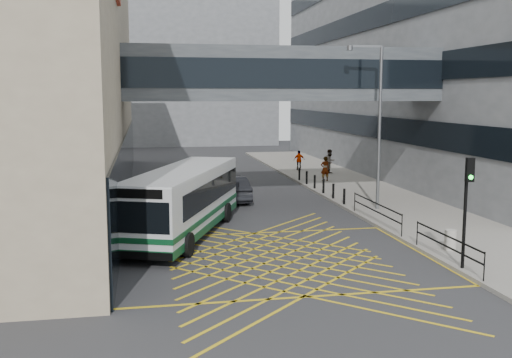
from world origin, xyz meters
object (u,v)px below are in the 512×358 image
street_lamp (376,117)px  pedestrian_c (299,160)px  bus (185,200)px  car_white (172,213)px  car_dark (231,189)px  traffic_light (467,197)px  pedestrian_a (325,169)px  car_silver (220,180)px  pedestrian_b (330,162)px  litter_bin (450,240)px

street_lamp → pedestrian_c: 18.03m
bus → car_white: bus is taller
car_dark → traffic_light: size_ratio=1.20×
street_lamp → pedestrian_a: street_lamp is taller
car_white → car_dark: 7.82m
car_white → street_lamp: bearing=-144.3°
traffic_light → pedestrian_c: bearing=91.7°
car_white → pedestrian_c: pedestrian_c is taller
car_silver → pedestrian_b: 11.44m
street_lamp → pedestrian_a: (0.59, 10.92, -4.11)m
pedestrian_b → pedestrian_c: bearing=95.1°
traffic_light → street_lamp: size_ratio=0.46×
car_white → car_dark: car_dark is taller
car_dark → car_silver: 3.82m
car_silver → street_lamp: street_lamp is taller
car_white → pedestrian_a: 17.48m
traffic_light → litter_bin: traffic_light is taller
bus → pedestrian_b: bearing=76.3°
bus → car_silver: 12.54m
bus → car_dark: (3.30, 8.28, -0.87)m
car_silver → pedestrian_c: pedestrian_c is taller
car_white → pedestrian_b: pedestrian_b is taller
pedestrian_a → pedestrian_c: size_ratio=1.09×
street_lamp → litter_bin: 9.99m
car_dark → street_lamp: 9.68m
street_lamp → litter_bin: (-0.28, -8.87, -4.59)m
street_lamp → litter_bin: street_lamp is taller
car_white → pedestrian_b: (13.24, 16.93, 0.39)m
pedestrian_b → pedestrian_c: pedestrian_b is taller
bus → pedestrian_a: bearing=73.5°
bus → pedestrian_c: bearing=83.7°
street_lamp → traffic_light: bearing=-93.3°
car_silver → pedestrian_b: bearing=-150.7°
car_white → car_silver: bearing=-84.3°
car_white → pedestrian_a: pedestrian_a is taller
car_white → pedestrian_c: bearing=-95.4°
bus → car_white: 1.79m
street_lamp → car_dark: bearing=149.3°
bus → traffic_light: 12.29m
pedestrian_a → car_silver: bearing=15.8°
car_white → litter_bin: bearing=172.7°
traffic_light → pedestrian_b: bearing=87.5°
car_white → pedestrian_a: size_ratio=2.57×
car_white → pedestrian_b: 21.50m
car_dark → pedestrian_a: size_ratio=2.73×
car_dark → street_lamp: (7.22, -4.71, 4.40)m
car_white → street_lamp: 12.09m
traffic_light → car_silver: bearing=112.1°
car_white → car_silver: car_silver is taller
car_silver → pedestrian_c: (7.75, 9.00, 0.22)m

